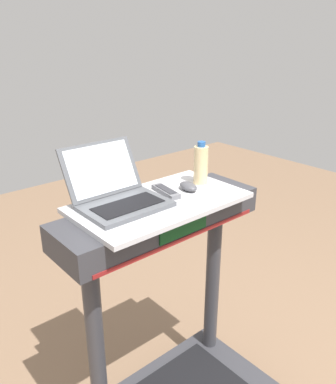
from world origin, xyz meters
The scene contains 5 objects.
desk_board centered at (0.00, 0.70, 1.08)m, with size 0.70×0.39×0.02m, color silver.
laptop centered at (-0.15, 0.78, 1.13)m, with size 0.32×0.33×0.22m.
computer_mouse centered at (0.16, 0.71, 1.10)m, with size 0.06×0.10×0.03m, color #4C4C51.
water_bottle centered at (0.26, 0.73, 1.18)m, with size 0.06×0.06×0.19m.
tv_remote centered at (0.06, 0.74, 1.10)m, with size 0.07×0.16×0.02m.
Camera 1 is at (-0.93, -0.43, 1.71)m, focal length 37.01 mm.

